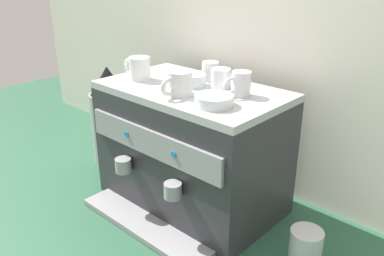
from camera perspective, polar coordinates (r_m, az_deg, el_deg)
name	(u,v)px	position (r m, az deg, el deg)	size (l,w,h in m)	color
ground_plane	(192,200)	(1.56, 0.00, -10.14)	(4.00, 4.00, 0.00)	#28563D
tiled_backsplash_wall	(245,36)	(1.56, 7.52, 12.80)	(2.80, 0.03, 1.17)	silver
espresso_machine	(191,148)	(1.45, -0.12, -2.82)	(0.64, 0.49, 0.45)	#2D2D33
ceramic_cup_0	(222,79)	(1.35, 4.27, 6.98)	(0.10, 0.07, 0.07)	white
ceramic_cup_1	(240,84)	(1.28, 6.83, 6.24)	(0.06, 0.10, 0.08)	white
ceramic_cup_2	(211,71)	(1.45, 2.69, 8.09)	(0.06, 0.10, 0.07)	white
ceramic_cup_3	(139,68)	(1.47, -7.57, 8.41)	(0.12, 0.08, 0.08)	white
ceramic_cup_4	(178,83)	(1.28, -1.94, 6.36)	(0.08, 0.13, 0.08)	white
ceramic_bowl_0	(214,101)	(1.19, 3.15, 3.90)	(0.12, 0.12, 0.03)	silver
ceramic_bowl_1	(192,80)	(1.39, 0.05, 6.81)	(0.09, 0.09, 0.04)	silver
coffee_grinder	(110,117)	(1.79, -11.58, 1.47)	(0.17, 0.17, 0.44)	#939399
milk_pitcher	(305,250)	(1.27, 15.75, -16.33)	(0.10, 0.10, 0.13)	#B7B7BC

